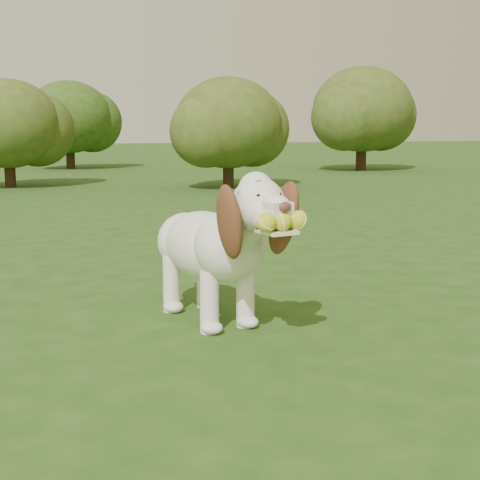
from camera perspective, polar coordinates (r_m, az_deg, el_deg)
name	(u,v)px	position (r m, az deg, el deg)	size (l,w,h in m)	color
ground	(263,335)	(2.83, 2.02, -8.08)	(80.00, 80.00, 0.00)	#1F4112
dog	(216,242)	(2.91, -2.10, -0.15)	(0.47, 1.06, 0.69)	white
shrub_c	(228,123)	(9.83, -1.02, 9.95)	(1.55, 1.55, 1.61)	#382314
shrub_i	(69,117)	(15.20, -14.40, 10.12)	(1.84, 1.84, 1.90)	#382314
shrub_b	(7,124)	(10.52, -19.24, 9.34)	(1.53, 1.53, 1.59)	#382314
shrub_f	(362,109)	(14.41, 10.41, 10.90)	(2.08, 2.08, 2.15)	#382314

